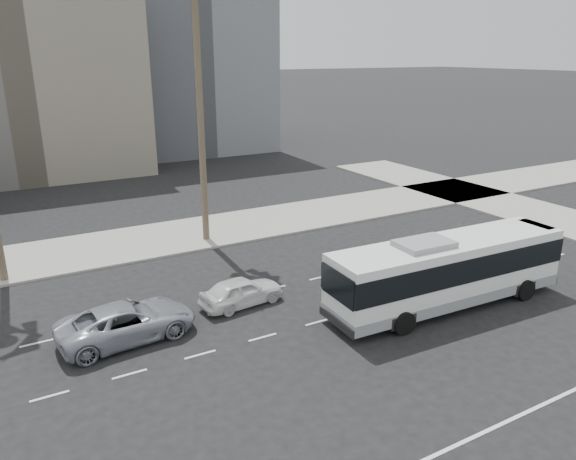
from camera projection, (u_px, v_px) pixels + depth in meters
ground at (368, 308)px, 27.43m from camera, size 700.00×700.00×0.00m
sidewalk_north at (240, 226)px, 40.22m from camera, size 120.00×7.00×0.15m
midrise_beige_west at (13, 86)px, 56.19m from camera, size 24.00×18.00×18.00m
midrise_gray_center at (175, 47)px, 70.09m from camera, size 20.00×20.00×26.00m
highrise_far at (159, 14)px, 265.72m from camera, size 22.00×22.00×60.00m
city_bus at (448, 269)px, 27.17m from camera, size 13.15×3.43×3.75m
car_a at (241, 291)px, 27.61m from camera, size 2.20×4.52×1.48m
car_b at (127, 322)px, 24.27m from camera, size 3.27×6.28×1.69m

